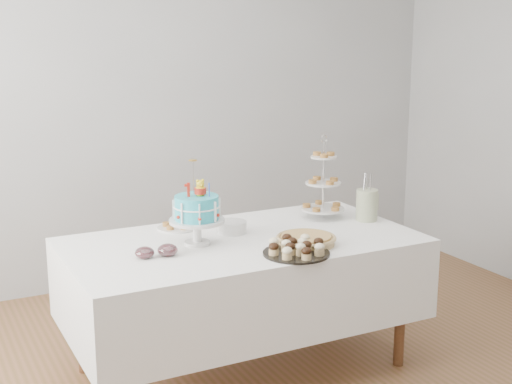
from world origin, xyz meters
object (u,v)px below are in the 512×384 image
plate_stack (232,227)px  pastry_plate (177,226)px  tiered_stand (323,183)px  cupcake_tray (296,247)px  jam_bowl_b (145,253)px  birthday_cake (197,222)px  pie (306,239)px  table (242,278)px  utensil_pitcher (367,204)px  jam_bowl_a (168,250)px

plate_stack → pastry_plate: size_ratio=0.74×
tiered_stand → plate_stack: (-0.63, -0.05, -0.18)m
cupcake_tray → plate_stack: bearing=104.0°
plate_stack → jam_bowl_b: (-0.58, -0.21, -0.01)m
birthday_cake → jam_bowl_b: birthday_cake is taller
cupcake_tray → pie: cupcake_tray is taller
table → utensil_pitcher: (0.84, 0.01, 0.33)m
table → birthday_cake: bearing=175.3°
table → cupcake_tray: 0.47m
birthday_cake → pastry_plate: 0.35m
tiered_stand → pastry_plate: bearing=168.9°
jam_bowl_a → jam_bowl_b: size_ratio=1.05×
plate_stack → jam_bowl_a: size_ratio=1.63×
cupcake_tray → utensil_pitcher: utensil_pitcher is taller
cupcake_tray → plate_stack: (-0.13, 0.51, -0.01)m
plate_stack → pastry_plate: plate_stack is taller
birthday_cake → tiered_stand: size_ratio=0.89×
cupcake_tray → jam_bowl_a: cupcake_tray is taller
birthday_cake → pastry_plate: (0.01, 0.34, -0.11)m
jam_bowl_a → tiered_stand: bearing=14.0°
table → cupcake_tray: (0.13, -0.37, 0.27)m
pie → pastry_plate: pie is taller
cupcake_tray → plate_stack: cupcake_tray is taller
table → plate_stack: bearing=89.3°
tiered_stand → pastry_plate: tiered_stand is taller
cupcake_tray → pastry_plate: (-0.37, 0.73, -0.02)m
tiered_stand → utensil_pitcher: (0.20, -0.17, -0.11)m
birthday_cake → jam_bowl_a: (-0.21, -0.11, -0.10)m
cupcake_tray → pie: bearing=42.9°
cupcake_tray → jam_bowl_b: 0.77m
table → plate_stack: size_ratio=11.36×
cupcake_tray → tiered_stand: size_ratio=0.68×
tiered_stand → plate_stack: bearing=-175.9°
tiered_stand → jam_bowl_b: 1.26m
plate_stack → jam_bowl_b: size_ratio=1.72×
birthday_cake → cupcake_tray: (0.39, -0.39, -0.09)m
pastry_plate → tiered_stand: bearing=-11.1°
jam_bowl_b → tiered_stand: bearing=12.0°
cupcake_tray → pastry_plate: bearing=117.1°
table → jam_bowl_b: bearing=-172.7°
birthday_cake → cupcake_tray: 0.56m
table → cupcake_tray: bearing=-70.8°
pie → tiered_stand: bearing=48.9°
birthday_cake → tiered_stand: 0.91m
plate_stack → jam_bowl_b: bearing=-159.9°
table → tiered_stand: (0.64, 0.19, 0.44)m
table → utensil_pitcher: utensil_pitcher is taller
birthday_cake → pastry_plate: size_ratio=1.99×
table → tiered_stand: tiered_stand is taller
utensil_pitcher → table: bearing=-162.3°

